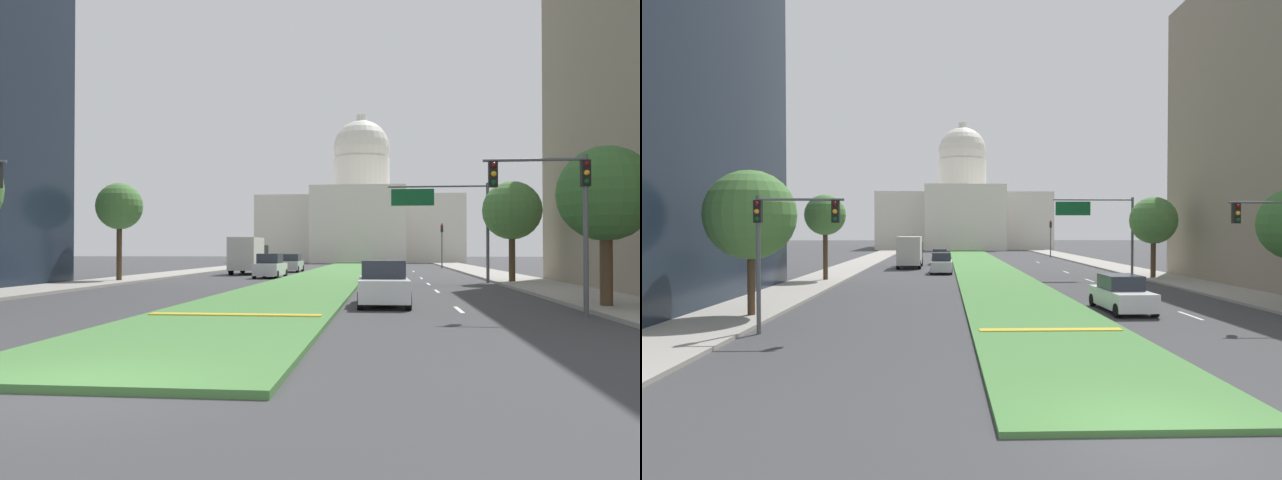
# 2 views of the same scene
# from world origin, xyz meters

# --- Properties ---
(ground_plane) EXTENTS (260.00, 260.00, 0.00)m
(ground_plane) POSITION_xyz_m (0.00, 52.29, 0.00)
(ground_plane) COLOR #3D3D3F
(grass_median) EXTENTS (5.96, 94.12, 0.14)m
(grass_median) POSITION_xyz_m (0.00, 47.06, 0.07)
(grass_median) COLOR #4C8442
(grass_median) RESTS_ON ground_plane
(median_curb_nose) EXTENTS (5.37, 0.50, 0.04)m
(median_curb_nose) POSITION_xyz_m (0.00, 9.99, 0.16)
(median_curb_nose) COLOR gold
(median_curb_nose) RESTS_ON grass_median
(lane_dashes_right) EXTENTS (0.16, 41.82, 0.01)m
(lane_dashes_right) POSITION_xyz_m (7.22, 32.20, 0.00)
(lane_dashes_right) COLOR silver
(lane_dashes_right) RESTS_ON ground_plane
(sidewalk_left) EXTENTS (4.00, 94.12, 0.15)m
(sidewalk_left) POSITION_xyz_m (-13.45, 41.83, 0.07)
(sidewalk_left) COLOR #9E9991
(sidewalk_left) RESTS_ON ground_plane
(sidewalk_right) EXTENTS (4.00, 94.12, 0.15)m
(sidewalk_right) POSITION_xyz_m (13.45, 41.83, 0.07)
(sidewalk_right) COLOR #9E9991
(sidewalk_right) RESTS_ON ground_plane
(capitol_building) EXTENTS (34.30, 29.72, 26.65)m
(capitol_building) POSITION_xyz_m (0.00, 103.69, 7.52)
(capitol_building) COLOR silver
(capitol_building) RESTS_ON ground_plane
(traffic_light_near_right) EXTENTS (3.34, 0.35, 5.20)m
(traffic_light_near_right) POSITION_xyz_m (10.11, 11.79, 3.80)
(traffic_light_near_right) COLOR #515456
(traffic_light_near_right) RESTS_ON ground_plane
(traffic_light_far_right) EXTENTS (0.28, 0.35, 5.20)m
(traffic_light_far_right) POSITION_xyz_m (10.95, 64.45, 3.31)
(traffic_light_far_right) COLOR #515456
(traffic_light_far_right) RESTS_ON ground_plane
(overhead_guide_sign) EXTENTS (6.55, 0.20, 6.50)m
(overhead_guide_sign) POSITION_xyz_m (8.66, 32.54, 4.69)
(overhead_guide_sign) COLOR #515456
(overhead_guide_sign) RESTS_ON ground_plane
(street_tree_right_near) EXTENTS (3.43, 3.43, 5.90)m
(street_tree_right_near) POSITION_xyz_m (12.49, 14.57, 4.15)
(street_tree_right_near) COLOR #4C3823
(street_tree_right_near) RESTS_ON ground_plane
(street_tree_left_mid) EXTENTS (3.06, 3.06, 6.55)m
(street_tree_left_mid) POSITION_xyz_m (-12.93, 30.60, 4.97)
(street_tree_left_mid) COLOR #4C3823
(street_tree_left_mid) RESTS_ON ground_plane
(street_tree_right_mid) EXTENTS (3.70, 3.70, 6.49)m
(street_tree_right_mid) POSITION_xyz_m (12.50, 31.65, 4.61)
(street_tree_right_mid) COLOR #4C3823
(street_tree_right_mid) RESTS_ON ground_plane
(sedan_lead_stopped) EXTENTS (2.03, 4.54, 1.74)m
(sedan_lead_stopped) POSITION_xyz_m (4.51, 15.38, 0.81)
(sedan_lead_stopped) COLOR silver
(sedan_lead_stopped) RESTS_ON ground_plane
(sedan_midblock) EXTENTS (1.98, 4.39, 1.85)m
(sedan_midblock) POSITION_xyz_m (-4.20, 37.89, 0.86)
(sedan_midblock) COLOR silver
(sedan_midblock) RESTS_ON ground_plane
(sedan_distant) EXTENTS (1.83, 4.30, 1.73)m
(sedan_distant) POSITION_xyz_m (-4.46, 50.37, 0.81)
(sedan_distant) COLOR #BCBCC1
(sedan_distant) RESTS_ON ground_plane
(box_truck_delivery) EXTENTS (2.40, 6.40, 3.20)m
(box_truck_delivery) POSITION_xyz_m (-7.46, 44.79, 1.68)
(box_truck_delivery) COLOR black
(box_truck_delivery) RESTS_ON ground_plane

